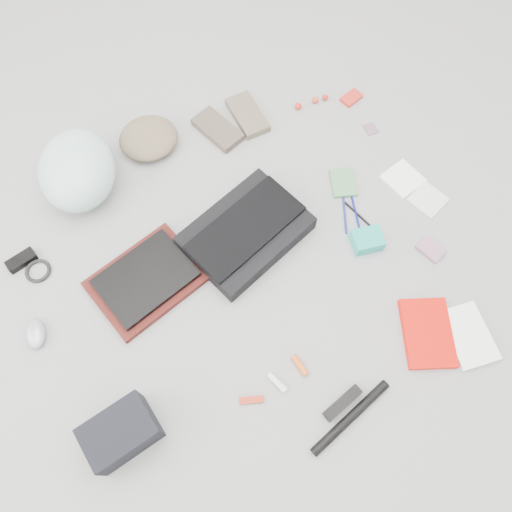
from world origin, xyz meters
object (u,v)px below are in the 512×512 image
object	(u,v)px
messenger_bag	(246,233)
bike_helmet	(77,170)
camera_bag	(121,433)
laptop	(146,278)
accordion_wallet	(367,240)
book_red	(427,333)

from	to	relation	value
messenger_bag	bike_helmet	bearing A→B (deg)	116.21
bike_helmet	camera_bag	world-z (taller)	bike_helmet
laptop	bike_helmet	size ratio (longest dim) A/B	0.90
laptop	camera_bag	bearing A→B (deg)	-132.99
bike_helmet	accordion_wallet	world-z (taller)	bike_helmet
messenger_bag	camera_bag	xyz separation A→B (m)	(-0.57, -0.50, 0.03)
laptop	camera_bag	world-z (taller)	camera_bag
camera_bag	accordion_wallet	size ratio (longest dim) A/B	1.93
laptop	camera_bag	xyz separation A→B (m)	(-0.19, -0.46, 0.03)
bike_helmet	book_red	distance (m)	1.34
messenger_bag	accordion_wallet	world-z (taller)	messenger_bag
messenger_bag	camera_bag	distance (m)	0.76
messenger_bag	laptop	distance (m)	0.38
accordion_wallet	camera_bag	bearing A→B (deg)	-154.44
messenger_bag	book_red	bearing A→B (deg)	-74.94
laptop	accordion_wallet	distance (m)	0.78
messenger_bag	laptop	world-z (taller)	messenger_bag
messenger_bag	accordion_wallet	bearing A→B (deg)	-47.45
bike_helmet	accordion_wallet	distance (m)	1.07
messenger_bag	camera_bag	size ratio (longest dim) A/B	2.07
messenger_bag	laptop	bearing A→B (deg)	163.02
laptop	camera_bag	distance (m)	0.50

